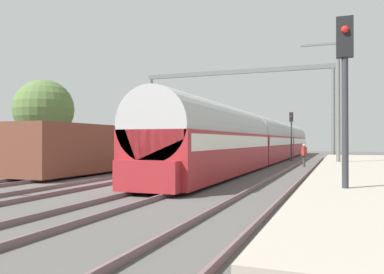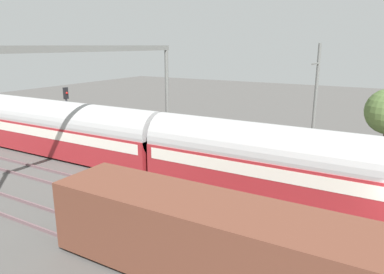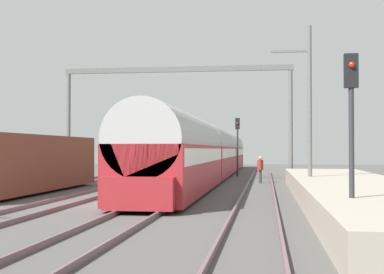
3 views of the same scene
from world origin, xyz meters
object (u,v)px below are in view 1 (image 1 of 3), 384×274
(freight_car, at_px, (99,148))
(person_crossing, at_px, (304,153))
(catenary_gantry, at_px, (235,94))
(railway_signal_far, at_px, (291,130))
(railway_signal_near, at_px, (345,92))
(passenger_train, at_px, (268,140))

(freight_car, xyz_separation_m, person_crossing, (11.46, 9.42, -0.44))
(catenary_gantry, bearing_deg, railway_signal_far, 60.95)
(railway_signal_near, bearing_deg, railway_signal_far, 98.66)
(railway_signal_far, bearing_deg, passenger_train, -133.55)
(passenger_train, xyz_separation_m, person_crossing, (3.81, -6.68, -0.94))
(passenger_train, height_order, railway_signal_far, railway_signal_far)
(railway_signal_near, relative_size, catenary_gantry, 0.30)
(freight_car, height_order, railway_signal_far, railway_signal_far)
(person_crossing, relative_size, railway_signal_near, 0.37)
(freight_car, bearing_deg, catenary_gantry, 62.95)
(freight_car, bearing_deg, person_crossing, 39.43)
(person_crossing, xyz_separation_m, catenary_gantry, (-5.72, 1.81, 4.84))
(passenger_train, relative_size, freight_car, 3.78)
(passenger_train, bearing_deg, catenary_gantry, -111.40)
(passenger_train, distance_m, freight_car, 17.84)
(passenger_train, xyz_separation_m, railway_signal_far, (1.92, 2.02, 1.05))
(freight_car, distance_m, railway_signal_far, 20.55)
(person_crossing, distance_m, railway_signal_far, 9.12)
(freight_car, bearing_deg, passenger_train, 64.61)
(passenger_train, relative_size, railway_signal_far, 10.51)
(freight_car, xyz_separation_m, railway_signal_near, (14.06, -11.36, 1.56))
(freight_car, bearing_deg, railway_signal_near, -38.96)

